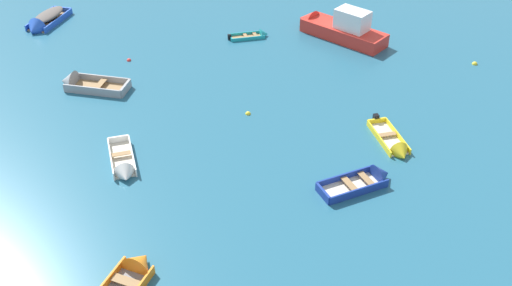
# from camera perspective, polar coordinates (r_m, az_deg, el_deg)

# --- Properties ---
(rowboat_orange_center) EXTENTS (2.27, 4.81, 1.32)m
(rowboat_orange_center) POSITION_cam_1_polar(r_m,az_deg,el_deg) (25.03, -12.15, -12.66)
(rowboat_orange_center) COLOR gray
(rowboat_orange_center) RESTS_ON ground_plane
(rowboat_grey_distant_center) EXTENTS (4.41, 1.74, 1.47)m
(rowboat_grey_distant_center) POSITION_cam_1_polar(r_m,az_deg,el_deg) (38.57, -16.63, 5.53)
(rowboat_grey_distant_center) COLOR #99754C
(rowboat_grey_distant_center) RESTS_ON ground_plane
(rowboat_deep_blue_near_left) EXTENTS (3.86, 3.24, 1.23)m
(rowboat_deep_blue_near_left) POSITION_cam_1_polar(r_m,az_deg,el_deg) (29.64, 10.92, -3.50)
(rowboat_deep_blue_near_left) COLOR beige
(rowboat_deep_blue_near_left) RESTS_ON ground_plane
(rowboat_yellow_far_left) EXTENTS (2.52, 3.88, 1.07)m
(rowboat_yellow_far_left) POSITION_cam_1_polar(r_m,az_deg,el_deg) (32.27, 13.37, -0.35)
(rowboat_yellow_far_left) COLOR beige
(rowboat_yellow_far_left) RESTS_ON ground_plane
(rowboat_turquoise_far_right) EXTENTS (2.96, 1.94, 0.85)m
(rowboat_turquoise_far_right) POSITION_cam_1_polar(r_m,az_deg,el_deg) (43.58, 0.08, 10.41)
(rowboat_turquoise_far_right) COLOR #99754C
(rowboat_turquoise_far_right) RESTS_ON ground_plane
(rowboat_white_far_back) EXTENTS (2.67, 3.80, 1.06)m
(rowboat_white_far_back) POSITION_cam_1_polar(r_m,az_deg,el_deg) (30.64, -12.72, -2.31)
(rowboat_white_far_back) COLOR beige
(rowboat_white_far_back) RESTS_ON ground_plane
(rowboat_blue_back_row_right) EXTENTS (2.00, 4.67, 1.52)m
(rowboat_blue_back_row_right) POSITION_cam_1_polar(r_m,az_deg,el_deg) (47.96, -19.94, 11.00)
(rowboat_blue_back_row_right) COLOR #99754C
(rowboat_blue_back_row_right) RESTS_ON ground_plane
(motor_launch_red_cluster_outer) EXTENTS (7.10, 5.21, 2.67)m
(motor_launch_red_cluster_outer) POSITION_cam_1_polar(r_m,az_deg,el_deg) (43.69, 8.02, 11.06)
(motor_launch_red_cluster_outer) COLOR red
(motor_launch_red_cluster_outer) RESTS_ON ground_plane
(mooring_buoy_between_boats_left) EXTENTS (0.32, 0.32, 0.32)m
(mooring_buoy_between_boats_left) POSITION_cam_1_polar(r_m,az_deg,el_deg) (34.39, -0.78, 2.83)
(mooring_buoy_between_boats_left) COLOR yellow
(mooring_buoy_between_boats_left) RESTS_ON ground_plane
(mooring_buoy_far_field) EXTENTS (0.30, 0.30, 0.30)m
(mooring_buoy_far_field) POSITION_cam_1_polar(r_m,az_deg,el_deg) (41.17, -12.23, 7.82)
(mooring_buoy_far_field) COLOR red
(mooring_buoy_far_field) RESTS_ON ground_plane
(mooring_buoy_outer_edge) EXTENTS (0.36, 0.36, 0.36)m
(mooring_buoy_outer_edge) POSITION_cam_1_polar(r_m,az_deg,el_deg) (42.43, 20.45, 7.18)
(mooring_buoy_outer_edge) COLOR yellow
(mooring_buoy_outer_edge) RESTS_ON ground_plane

